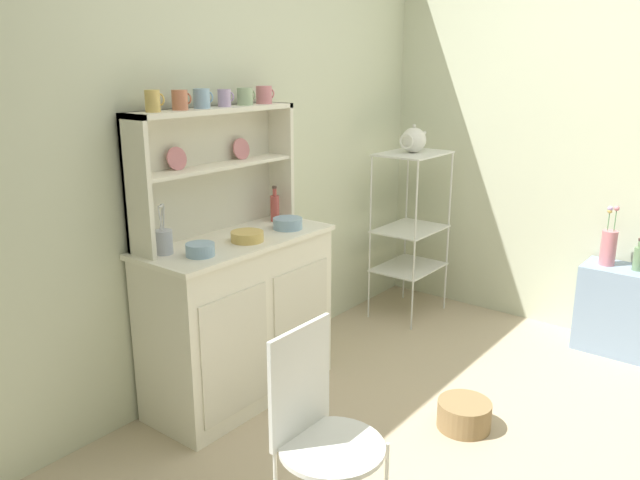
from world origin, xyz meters
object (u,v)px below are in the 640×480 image
object	(u,v)px
side_shelf_blue	(622,310)
wire_chair	(318,424)
porcelain_teapot	(414,140)
cup_gold_0	(153,101)
bakers_rack	(411,216)
hutch_cabinet	(240,317)
oil_bottle	(639,258)
hutch_shelf_unit	(210,161)
floor_basket	(464,415)
flower_vase	(609,246)
jam_bottle	(275,207)
utensil_jar	(164,241)
bowl_mixing_large	(200,250)

from	to	relation	value
side_shelf_blue	wire_chair	bearing A→B (deg)	169.90
porcelain_teapot	cup_gold_0	bearing A→B (deg)	172.53
bakers_rack	wire_chair	size ratio (longest dim) A/B	1.32
hutch_cabinet	oil_bottle	world-z (taller)	hutch_cabinet
hutch_shelf_unit	wire_chair	size ratio (longest dim) A/B	1.13
wire_chair	floor_basket	world-z (taller)	wire_chair
cup_gold_0	flower_vase	size ratio (longest dim) A/B	0.26
floor_basket	cup_gold_0	xyz separation A→B (m)	(-0.77, 1.19, 1.46)
jam_bottle	flower_vase	bearing A→B (deg)	-45.39
side_shelf_blue	utensil_jar	bearing A→B (deg)	144.79
hutch_shelf_unit	jam_bottle	xyz separation A→B (m)	(0.38, -0.08, -0.29)
side_shelf_blue	flower_vase	xyz separation A→B (m)	(-0.00, 0.12, 0.38)
cup_gold_0	oil_bottle	bearing A→B (deg)	-37.21
side_shelf_blue	wire_chair	distance (m)	2.44
floor_basket	bowl_mixing_large	world-z (taller)	bowl_mixing_large
bakers_rack	utensil_jar	bearing A→B (deg)	173.98
bakers_rack	hutch_cabinet	bearing A→B (deg)	175.43
hutch_cabinet	flower_vase	xyz separation A→B (m)	(1.76, -1.31, 0.20)
bowl_mixing_large	flower_vase	xyz separation A→B (m)	(2.06, -1.24, -0.24)
flower_vase	wire_chair	bearing A→B (deg)	172.72
hutch_shelf_unit	porcelain_teapot	bearing A→B (deg)	-10.68
hutch_cabinet	cup_gold_0	world-z (taller)	cup_gold_0
side_shelf_blue	oil_bottle	world-z (taller)	oil_bottle
hutch_shelf_unit	floor_basket	size ratio (longest dim) A/B	3.76
utensil_jar	cup_gold_0	bearing A→B (deg)	55.88
bakers_rack	jam_bottle	size ratio (longest dim) A/B	5.78
hutch_cabinet	flower_vase	size ratio (longest dim) A/B	2.85
oil_bottle	utensil_jar	bearing A→B (deg)	143.94
hutch_shelf_unit	jam_bottle	world-z (taller)	hutch_shelf_unit
flower_vase	oil_bottle	xyz separation A→B (m)	(0.00, -0.17, -0.04)
oil_bottle	bowl_mixing_large	bearing A→B (deg)	145.67
floor_basket	flower_vase	world-z (taller)	flower_vase
utensil_jar	flower_vase	size ratio (longest dim) A/B	0.64
floor_basket	utensil_jar	world-z (taller)	utensil_jar
hutch_cabinet	floor_basket	xyz separation A→B (m)	(0.42, -1.06, -0.37)
bakers_rack	bowl_mixing_large	bearing A→B (deg)	178.52
hutch_cabinet	jam_bottle	size ratio (longest dim) A/B	5.32
jam_bottle	oil_bottle	distance (m)	2.11
bowl_mixing_large	utensil_jar	size ratio (longest dim) A/B	0.56
hutch_cabinet	hutch_shelf_unit	xyz separation A→B (m)	(0.00, 0.16, 0.78)
side_shelf_blue	hutch_cabinet	bearing A→B (deg)	140.86
hutch_cabinet	porcelain_teapot	world-z (taller)	porcelain_teapot
utensil_jar	oil_bottle	distance (m)	2.66
hutch_shelf_unit	hutch_cabinet	bearing A→B (deg)	-90.00
bowl_mixing_large	flower_vase	size ratio (longest dim) A/B	0.36
hutch_shelf_unit	oil_bottle	size ratio (longest dim) A/B	5.05
cup_gold_0	bowl_mixing_large	xyz separation A→B (m)	(0.05, -0.20, -0.65)
porcelain_teapot	jam_bottle	bearing A→B (deg)	169.55
hutch_cabinet	jam_bottle	distance (m)	0.63
hutch_shelf_unit	cup_gold_0	size ratio (longest dim) A/B	10.18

